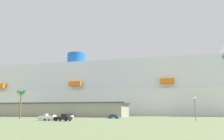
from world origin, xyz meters
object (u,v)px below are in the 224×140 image
object	(u,v)px
cruise_ship	(131,93)
small_boat_on_trailer	(49,118)
palm_tree	(21,96)
parked_car_silver_sedan	(68,116)
parked_car_white_van	(69,116)
pickup_truck	(63,118)
parked_car_blue_suv	(114,116)
street_lamp	(195,105)

from	to	relation	value
cruise_ship	small_boat_on_trailer	bearing A→B (deg)	-92.48
palm_tree	parked_car_silver_sedan	size ratio (longest dim) A/B	2.34
parked_car_white_van	parked_car_silver_sedan	world-z (taller)	same
small_boat_on_trailer	pickup_truck	bearing A→B (deg)	-6.95
pickup_truck	parked_car_blue_suv	size ratio (longest dim) A/B	1.23
parked_car_white_van	cruise_ship	bearing A→B (deg)	81.14
cruise_ship	parked_car_white_van	size ratio (longest dim) A/B	63.90
street_lamp	small_boat_on_trailer	bearing A→B (deg)	-168.83
small_boat_on_trailer	street_lamp	bearing A→B (deg)	11.17
palm_tree	parked_car_blue_suv	xyz separation A→B (m)	(34.77, 13.15, -8.25)
small_boat_on_trailer	parked_car_silver_sedan	distance (m)	33.30
cruise_ship	palm_tree	bearing A→B (deg)	-108.44
cruise_ship	small_boat_on_trailer	size ratio (longest dim) A/B	35.02
cruise_ship	palm_tree	size ratio (longest dim) A/B	25.32
small_boat_on_trailer	street_lamp	xyz separation A→B (m)	(44.10, 8.71, 3.74)
street_lamp	pickup_truck	bearing A→B (deg)	-166.30
small_boat_on_trailer	parked_car_silver_sedan	size ratio (longest dim) A/B	1.70
small_boat_on_trailer	cruise_ship	bearing A→B (deg)	87.52
street_lamp	parked_car_blue_suv	xyz separation A→B (m)	(-30.95, 16.12, -3.86)
pickup_truck	small_boat_on_trailer	size ratio (longest dim) A/B	0.70
palm_tree	parked_car_blue_suv	world-z (taller)	palm_tree
pickup_truck	small_boat_on_trailer	bearing A→B (deg)	173.05
palm_tree	street_lamp	world-z (taller)	palm_tree
pickup_truck	cruise_ship	bearing A→B (deg)	91.16
parked_car_white_van	palm_tree	bearing A→B (deg)	-142.92
parked_car_silver_sedan	cruise_ship	bearing A→B (deg)	75.18
parked_car_white_van	parked_car_silver_sedan	size ratio (longest dim) A/B	0.93
small_boat_on_trailer	parked_car_white_van	size ratio (longest dim) A/B	1.82
small_boat_on_trailer	parked_car_white_van	distance (m)	24.11
small_boat_on_trailer	parked_car_blue_suv	size ratio (longest dim) A/B	1.75
street_lamp	palm_tree	bearing A→B (deg)	177.41
small_boat_on_trailer	palm_tree	distance (m)	25.88
palm_tree	street_lamp	size ratio (longest dim) A/B	1.61
cruise_ship	parked_car_silver_sedan	size ratio (longest dim) A/B	59.36
parked_car_blue_suv	parked_car_white_van	bearing A→B (deg)	-175.43
parked_car_white_van	pickup_truck	bearing A→B (deg)	-63.65
cruise_ship	street_lamp	xyz separation A→B (m)	(40.30, -79.23, -9.89)
pickup_truck	small_boat_on_trailer	xyz separation A→B (m)	(-5.59, 0.68, -0.08)
pickup_truck	parked_car_white_van	size ratio (longest dim) A/B	1.28
small_boat_on_trailer	parked_car_blue_suv	xyz separation A→B (m)	(13.15, 24.83, -0.13)
pickup_truck	palm_tree	bearing A→B (deg)	155.56
cruise_ship	palm_tree	world-z (taller)	cruise_ship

